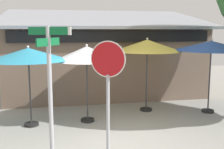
{
  "coord_description": "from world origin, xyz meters",
  "views": [
    {
      "loc": [
        -1.41,
        -6.98,
        2.93
      ],
      "look_at": [
        0.23,
        1.2,
        1.6
      ],
      "focal_mm": 44.64,
      "sensor_mm": 36.0,
      "label": 1
    }
  ],
  "objects": [
    {
      "name": "stop_sign",
      "position": [
        -0.39,
        -1.48,
        1.89
      ],
      "size": [
        0.66,
        0.37,
        2.72
      ],
      "color": "#A8AAB2",
      "rests_on": "ground"
    },
    {
      "name": "cafe_building",
      "position": [
        0.76,
        5.91,
        1.62
      ],
      "size": [
        8.98,
        5.13,
        4.0
      ],
      "color": "#705B4C",
      "rests_on": "ground"
    },
    {
      "name": "street_sign_post",
      "position": [
        -1.56,
        -1.2,
        1.86
      ],
      "size": [
        0.85,
        0.8,
        3.02
      ],
      "color": "#A8AAB2",
      "rests_on": "ground"
    },
    {
      "name": "patio_umbrella_ivory_center",
      "position": [
        -0.48,
        1.71,
        2.19
      ],
      "size": [
        2.07,
        2.07,
        2.51
      ],
      "color": "black",
      "rests_on": "ground"
    },
    {
      "name": "patio_umbrella_teal_left",
      "position": [
        -2.24,
        1.64,
        2.21
      ],
      "size": [
        2.41,
        2.41,
        2.48
      ],
      "color": "black",
      "rests_on": "ground"
    },
    {
      "name": "patio_umbrella_mustard_right",
      "position": [
        1.77,
        2.52,
        2.38
      ],
      "size": [
        2.46,
        2.46,
        2.67
      ],
      "color": "black",
      "rests_on": "ground"
    },
    {
      "name": "ground_plane",
      "position": [
        0.0,
        0.0,
        -0.05
      ],
      "size": [
        28.0,
        28.0,
        0.1
      ],
      "primitive_type": "cube",
      "color": "#9E9B93"
    },
    {
      "name": "patio_umbrella_royal_blue_far_right",
      "position": [
        3.91,
        1.89,
        2.38
      ],
      "size": [
        2.66,
        2.66,
        2.64
      ],
      "color": "black",
      "rests_on": "ground"
    }
  ]
}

